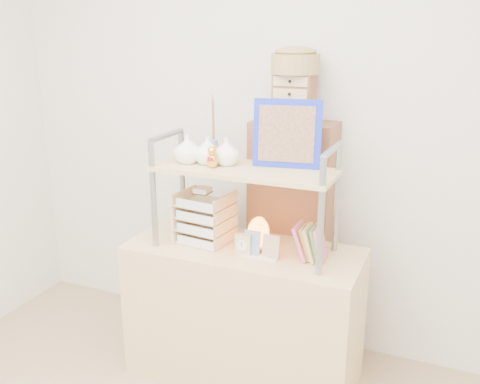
% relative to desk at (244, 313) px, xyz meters
% --- Properties ---
extents(room_shell, '(3.42, 3.41, 2.61)m').
position_rel_desk_xyz_m(room_shell, '(0.00, -0.81, 1.32)').
color(room_shell, silver).
rests_on(room_shell, ground).
extents(desk, '(1.20, 0.50, 0.75)m').
position_rel_desk_xyz_m(desk, '(0.00, 0.00, 0.00)').
color(desk, tan).
rests_on(desk, ground).
extents(cabinet, '(0.45, 0.25, 1.35)m').
position_rel_desk_xyz_m(cabinet, '(0.14, 0.37, 0.30)').
color(cabinet, brown).
rests_on(cabinet, ground).
extents(hutch, '(0.90, 0.34, 0.75)m').
position_rel_desk_xyz_m(hutch, '(-0.03, 0.01, 0.80)').
color(hutch, gray).
rests_on(hutch, desk).
extents(letter_tray, '(0.27, 0.26, 0.30)m').
position_rel_desk_xyz_m(letter_tray, '(-0.23, -0.00, 0.49)').
color(letter_tray, '#D9B482').
rests_on(letter_tray, desk).
extents(salt_lamp, '(0.12, 0.11, 0.18)m').
position_rel_desk_xyz_m(salt_lamp, '(0.08, 0.01, 0.46)').
color(salt_lamp, brown).
rests_on(salt_lamp, desk).
extents(desk_clock, '(0.08, 0.04, 0.11)m').
position_rel_desk_xyz_m(desk_clock, '(0.03, -0.09, 0.43)').
color(desk_clock, tan).
rests_on(desk_clock, desk).
extents(postcard_stand, '(0.18, 0.05, 0.13)m').
position_rel_desk_xyz_m(postcard_stand, '(0.12, -0.08, 0.41)').
color(postcard_stand, white).
rests_on(postcard_stand, desk).
extents(drawer_chest, '(0.20, 0.16, 0.25)m').
position_rel_desk_xyz_m(drawer_chest, '(0.14, 0.35, 1.10)').
color(drawer_chest, brown).
rests_on(drawer_chest, cabinet).
extents(woven_basket, '(0.25, 0.25, 0.10)m').
position_rel_desk_xyz_m(woven_basket, '(0.14, 0.35, 1.28)').
color(woven_basket, olive).
rests_on(woven_basket, drawer_chest).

